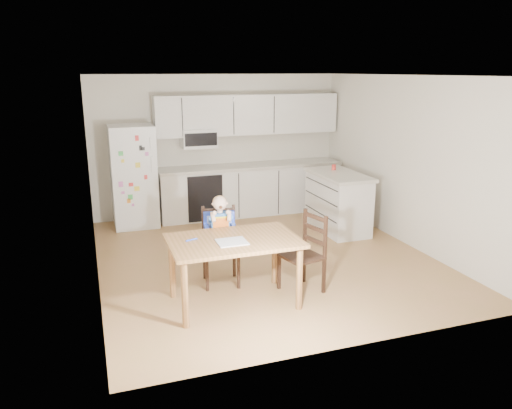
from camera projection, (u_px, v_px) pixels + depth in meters
The scene contains 10 objects.
room at pixel (253, 165), 7.19m from camera, with size 4.52×5.01×2.51m.
refrigerator at pixel (134, 176), 8.33m from camera, with size 0.72×0.70×1.70m, color silver.
kitchen_run at pixel (248, 166), 9.05m from camera, with size 3.37×0.62×2.15m.
kitchen_island at pixel (338, 202), 8.18m from camera, with size 0.68×1.29×0.95m.
red_cup at pixel (334, 167), 8.32m from camera, with size 0.07×0.07×0.09m, color red.
dining_table at pixel (234, 248), 5.52m from camera, with size 1.43×0.92×0.77m.
napkin at pixel (232, 242), 5.39m from camera, with size 0.32×0.28×0.01m, color #A5A4A9.
toddler_spoon at pixel (191, 240), 5.44m from camera, with size 0.02×0.02×0.12m, color blue.
chair_booster at pixel (220, 230), 6.08m from camera, with size 0.48×0.48×1.12m.
chair_side at pixel (308, 247), 5.92m from camera, with size 0.51×0.51×0.95m.
Camera 1 is at (-2.26, -6.24, 2.57)m, focal length 35.00 mm.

